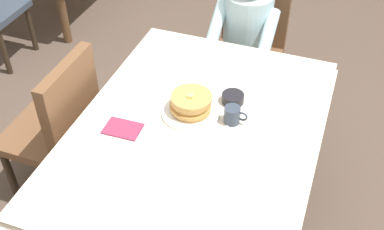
# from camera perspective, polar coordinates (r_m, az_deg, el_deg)

# --- Properties ---
(ground_plane) EXTENTS (14.00, 14.00, 0.00)m
(ground_plane) POSITION_cam_1_polar(r_m,az_deg,el_deg) (2.79, 0.38, -12.82)
(ground_plane) COLOR brown
(dining_table_main) EXTENTS (1.12, 1.52, 0.74)m
(dining_table_main) POSITION_cam_1_polar(r_m,az_deg,el_deg) (2.29, 0.46, -3.20)
(dining_table_main) COLOR silver
(dining_table_main) RESTS_ON ground
(chair_diner) EXTENTS (0.44, 0.45, 0.93)m
(chair_diner) POSITION_cam_1_polar(r_m,az_deg,el_deg) (3.27, 6.90, 8.98)
(chair_diner) COLOR brown
(chair_diner) RESTS_ON ground
(diner_person) EXTENTS (0.40, 0.43, 1.12)m
(diner_person) POSITION_cam_1_polar(r_m,az_deg,el_deg) (3.07, 6.36, 9.74)
(diner_person) COLOR silver
(diner_person) RESTS_ON ground
(chair_left_side) EXTENTS (0.45, 0.44, 0.93)m
(chair_left_side) POSITION_cam_1_polar(r_m,az_deg,el_deg) (2.66, -15.38, -0.99)
(chair_left_side) COLOR brown
(chair_left_side) RESTS_ON ground
(plate_breakfast) EXTENTS (0.28, 0.28, 0.02)m
(plate_breakfast) POSITION_cam_1_polar(r_m,az_deg,el_deg) (2.30, -0.16, 0.31)
(plate_breakfast) COLOR white
(plate_breakfast) RESTS_ON dining_table_main
(breakfast_stack) EXTENTS (0.20, 0.20, 0.10)m
(breakfast_stack) POSITION_cam_1_polar(r_m,az_deg,el_deg) (2.27, -0.11, 1.41)
(breakfast_stack) COLOR tan
(breakfast_stack) RESTS_ON plate_breakfast
(cup_coffee) EXTENTS (0.11, 0.08, 0.08)m
(cup_coffee) POSITION_cam_1_polar(r_m,az_deg,el_deg) (2.24, 4.82, 0.00)
(cup_coffee) COLOR #333D4C
(cup_coffee) RESTS_ON dining_table_main
(bowl_butter) EXTENTS (0.11, 0.11, 0.04)m
(bowl_butter) POSITION_cam_1_polar(r_m,az_deg,el_deg) (2.37, 4.86, 2.00)
(bowl_butter) COLOR black
(bowl_butter) RESTS_ON dining_table_main
(fork_left_of_plate) EXTENTS (0.03, 0.18, 0.00)m
(fork_left_of_plate) POSITION_cam_1_polar(r_m,az_deg,el_deg) (2.35, -4.68, 0.95)
(fork_left_of_plate) COLOR silver
(fork_left_of_plate) RESTS_ON dining_table_main
(knife_right_of_plate) EXTENTS (0.04, 0.20, 0.00)m
(knife_right_of_plate) POSITION_cam_1_polar(r_m,az_deg,el_deg) (2.25, 4.22, -1.19)
(knife_right_of_plate) COLOR silver
(knife_right_of_plate) RESTS_ON dining_table_main
(spoon_near_edge) EXTENTS (0.15, 0.04, 0.00)m
(spoon_near_edge) POSITION_cam_1_polar(r_m,az_deg,el_deg) (2.08, -2.54, -5.53)
(spoon_near_edge) COLOR silver
(spoon_near_edge) RESTS_ON dining_table_main
(napkin_folded) EXTENTS (0.17, 0.13, 0.01)m
(napkin_folded) POSITION_cam_1_polar(r_m,az_deg,el_deg) (2.24, -8.20, -1.61)
(napkin_folded) COLOR #8C2D4C
(napkin_folded) RESTS_ON dining_table_main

